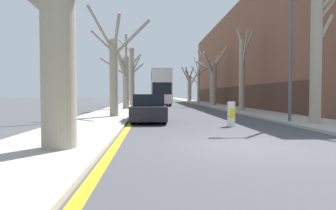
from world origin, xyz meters
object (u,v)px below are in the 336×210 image
at_px(street_tree_right_0, 318,54).
at_px(parked_car_1, 149,106).
at_px(street_tree_left_3, 132,74).
at_px(street_tree_right_4, 189,85).
at_px(street_tree_left_1, 114,70).
at_px(traffic_bollard, 231,114).
at_px(street_tree_right_1, 242,71).
at_px(street_tree_right_3, 198,83).
at_px(double_decker_bus, 161,86).
at_px(street_tree_left_0, 58,28).
at_px(lamp_post, 289,33).
at_px(parked_car_0, 149,109).
at_px(parked_car_2, 150,103).
at_px(street_tree_left_2, 125,79).
at_px(street_tree_right_2, 213,79).

distance_m(street_tree_right_0, parked_car_1, 11.92).
xyz_separation_m(street_tree_left_3, street_tree_right_4, (10.26, 21.70, -0.73)).
height_order(street_tree_left_1, traffic_bollard, street_tree_left_1).
bearing_deg(street_tree_right_1, street_tree_right_0, -89.98).
distance_m(street_tree_right_0, street_tree_right_3, 35.03).
xyz_separation_m(double_decker_bus, traffic_bollard, (2.40, -27.61, -2.05)).
bearing_deg(street_tree_right_4, street_tree_left_0, -100.91).
distance_m(street_tree_left_0, street_tree_left_3, 31.19).
height_order(street_tree_left_3, street_tree_right_0, street_tree_left_3).
xyz_separation_m(street_tree_right_4, traffic_bollard, (-4.11, -46.86, -2.75)).
bearing_deg(lamp_post, parked_car_1, 134.36).
bearing_deg(parked_car_0, parked_car_2, 90.00).
relative_size(street_tree_right_3, lamp_post, 0.95).
xyz_separation_m(street_tree_left_2, traffic_bollard, (6.24, -15.13, -2.42)).
xyz_separation_m(street_tree_left_3, parked_car_1, (2.28, -16.71, -3.40)).
height_order(street_tree_left_0, parked_car_2, street_tree_left_0).
bearing_deg(street_tree_left_1, street_tree_left_3, 90.28).
bearing_deg(street_tree_right_0, double_decker_bus, 103.40).
distance_m(street_tree_right_3, street_tree_right_4, 11.75).
relative_size(parked_car_0, parked_car_2, 0.97).
height_order(street_tree_right_0, lamp_post, lamp_post).
distance_m(double_decker_bus, traffic_bollard, 27.79).
relative_size(street_tree_left_2, parked_car_1, 1.75).
bearing_deg(street_tree_right_3, street_tree_right_1, -89.82).
bearing_deg(parked_car_2, lamp_post, -61.10).
distance_m(street_tree_left_0, street_tree_right_0, 11.92).
bearing_deg(parked_car_2, street_tree_right_4, 76.33).
relative_size(street_tree_right_3, traffic_bollard, 6.88).
relative_size(parked_car_2, traffic_bollard, 3.94).
relative_size(street_tree_right_1, lamp_post, 0.89).
xyz_separation_m(street_tree_left_3, traffic_bollard, (6.15, -25.16, -3.48)).
bearing_deg(street_tree_right_3, traffic_bollard, -96.62).
relative_size(street_tree_right_0, street_tree_right_4, 0.97).
height_order(street_tree_left_3, parked_car_0, street_tree_left_3).
bearing_deg(street_tree_right_2, traffic_bollard, -99.68).
height_order(street_tree_left_2, parked_car_2, street_tree_left_2).
bearing_deg(street_tree_left_0, street_tree_left_2, 90.41).
bearing_deg(street_tree_right_2, street_tree_left_0, -108.82).
bearing_deg(street_tree_left_2, street_tree_left_1, -88.92).
distance_m(street_tree_left_1, parked_car_1, 4.61).
bearing_deg(double_decker_bus, street_tree_left_3, -146.81).
bearing_deg(street_tree_left_1, lamp_post, -23.22).
distance_m(street_tree_right_1, parked_car_2, 8.79).
bearing_deg(street_tree_right_3, street_tree_right_2, -90.15).
bearing_deg(street_tree_right_2, street_tree_left_1, -118.57).
xyz_separation_m(street_tree_right_4, lamp_post, (-0.86, -45.69, 1.30)).
height_order(double_decker_bus, traffic_bollard, double_decker_bus).
height_order(street_tree_right_3, traffic_bollard, street_tree_right_3).
xyz_separation_m(street_tree_left_1, street_tree_left_3, (-0.10, 20.00, 1.02)).
relative_size(street_tree_right_4, parked_car_0, 1.61).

